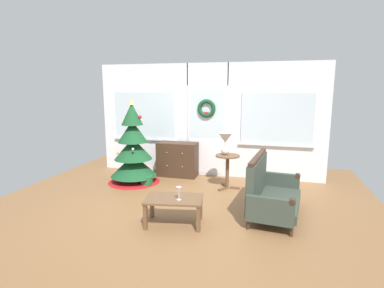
# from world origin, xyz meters

# --- Properties ---
(ground_plane) EXTENTS (6.76, 6.76, 0.00)m
(ground_plane) POSITION_xyz_m (0.00, 0.00, 0.00)
(ground_plane) COLOR brown
(back_wall_with_door) EXTENTS (5.20, 0.19, 2.55)m
(back_wall_with_door) POSITION_xyz_m (0.00, 2.08, 1.28)
(back_wall_with_door) COLOR white
(back_wall_with_door) RESTS_ON ground
(christmas_tree) EXTENTS (1.11, 1.11, 1.78)m
(christmas_tree) POSITION_xyz_m (-1.39, 1.11, 0.64)
(christmas_tree) COLOR #4C331E
(christmas_tree) RESTS_ON ground
(dresser_cabinet) EXTENTS (0.90, 0.45, 0.78)m
(dresser_cabinet) POSITION_xyz_m (-0.63, 1.79, 0.39)
(dresser_cabinet) COLOR #3D281C
(dresser_cabinet) RESTS_ON ground
(settee_sofa) EXTENTS (0.86, 1.47, 0.96)m
(settee_sofa) POSITION_xyz_m (1.44, 0.08, 0.38)
(settee_sofa) COLOR #3D281C
(settee_sofa) RESTS_ON ground
(side_table) EXTENTS (0.50, 0.48, 0.68)m
(side_table) POSITION_xyz_m (0.61, 1.20, 0.49)
(side_table) COLOR brown
(side_table) RESTS_ON ground
(table_lamp) EXTENTS (0.28, 0.28, 0.44)m
(table_lamp) POSITION_xyz_m (0.55, 1.24, 0.97)
(table_lamp) COLOR silver
(table_lamp) RESTS_ON side_table
(coffee_table) EXTENTS (0.92, 0.65, 0.41)m
(coffee_table) POSITION_xyz_m (0.10, -0.66, 0.35)
(coffee_table) COLOR brown
(coffee_table) RESTS_ON ground
(wine_glass) EXTENTS (0.08, 0.08, 0.20)m
(wine_glass) POSITION_xyz_m (0.19, -0.71, 0.55)
(wine_glass) COLOR silver
(wine_glass) RESTS_ON coffee_table
(gift_box) EXTENTS (0.19, 0.17, 0.19)m
(gift_box) POSITION_xyz_m (-1.03, 0.94, 0.10)
(gift_box) COLOR #266633
(gift_box) RESTS_ON ground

